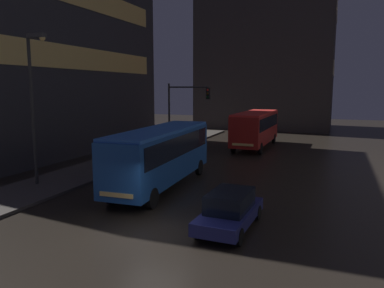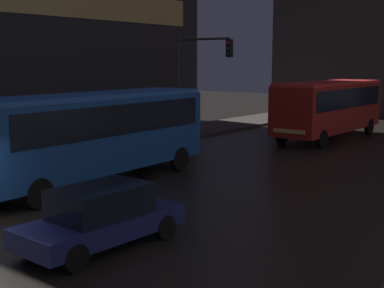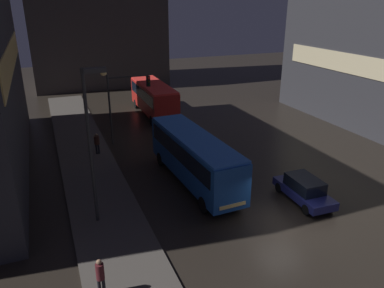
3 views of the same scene
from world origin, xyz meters
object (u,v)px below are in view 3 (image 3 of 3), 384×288
(car_taxi, at_px, (304,189))
(street_lamp_sidewalk, at_px, (92,126))
(bus_near, at_px, (194,154))
(bus_far, at_px, (154,96))
(pedestrian_near, at_px, (100,275))
(traffic_light_main, at_px, (124,96))
(pedestrian_mid, at_px, (97,142))

(car_taxi, relative_size, street_lamp_sidewalk, 0.51)
(bus_near, relative_size, bus_far, 1.06)
(bus_near, xyz_separation_m, pedestrian_near, (-7.55, -8.30, -0.88))
(traffic_light_main, height_order, street_lamp_sidewalk, street_lamp_sidewalk)
(bus_far, bearing_deg, car_taxi, 99.58)
(car_taxi, relative_size, pedestrian_mid, 2.55)
(traffic_light_main, relative_size, street_lamp_sidewalk, 0.71)
(bus_near, xyz_separation_m, street_lamp_sidewalk, (-6.61, -2.42, 3.57))
(traffic_light_main, bearing_deg, street_lamp_sidewalk, -109.36)
(pedestrian_near, height_order, traffic_light_main, traffic_light_main)
(bus_near, bearing_deg, pedestrian_near, 45.25)
(street_lamp_sidewalk, bearing_deg, traffic_light_main, 70.64)
(bus_far, bearing_deg, traffic_light_main, 57.61)
(bus_far, height_order, pedestrian_mid, bus_far)
(bus_far, distance_m, car_taxi, 21.31)
(bus_near, height_order, street_lamp_sidewalk, street_lamp_sidewalk)
(traffic_light_main, bearing_deg, pedestrian_near, -106.04)
(traffic_light_main, bearing_deg, car_taxi, -60.92)
(car_taxi, height_order, traffic_light_main, traffic_light_main)
(pedestrian_near, bearing_deg, traffic_light_main, -76.16)
(pedestrian_mid, distance_m, traffic_light_main, 4.54)
(bus_near, xyz_separation_m, car_taxi, (5.33, -4.75, -1.31))
(bus_far, relative_size, pedestrian_near, 5.36)
(traffic_light_main, distance_m, street_lamp_sidewalk, 12.53)
(car_taxi, distance_m, pedestrian_mid, 16.08)
(pedestrian_mid, bearing_deg, bus_far, -74.35)
(pedestrian_near, xyz_separation_m, street_lamp_sidewalk, (0.94, 5.88, 4.45))
(bus_far, relative_size, traffic_light_main, 1.62)
(pedestrian_near, bearing_deg, street_lamp_sidewalk, -69.22)
(pedestrian_near, relative_size, street_lamp_sidewalk, 0.21)
(bus_far, height_order, traffic_light_main, traffic_light_main)
(bus_near, xyz_separation_m, traffic_light_main, (-2.49, 9.31, 2.01))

